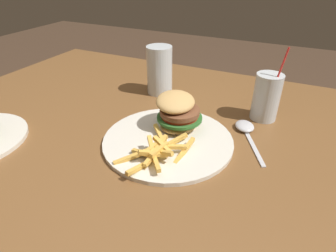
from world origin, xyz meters
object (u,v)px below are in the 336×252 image
(meal_plate_near, at_px, (172,128))
(spoon, at_px, (245,128))
(juice_glass, at_px, (266,98))
(beer_glass, at_px, (160,72))

(meal_plate_near, relative_size, spoon, 1.78)
(meal_plate_near, bearing_deg, spoon, -54.90)
(meal_plate_near, distance_m, spoon, 0.19)
(meal_plate_near, height_order, spoon, meal_plate_near)
(meal_plate_near, distance_m, juice_glass, 0.27)
(beer_glass, bearing_deg, juice_glass, -95.50)
(juice_glass, bearing_deg, meal_plate_near, 136.50)
(meal_plate_near, height_order, juice_glass, juice_glass)
(beer_glass, relative_size, juice_glass, 0.76)
(beer_glass, xyz_separation_m, juice_glass, (-0.03, -0.34, -0.01))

